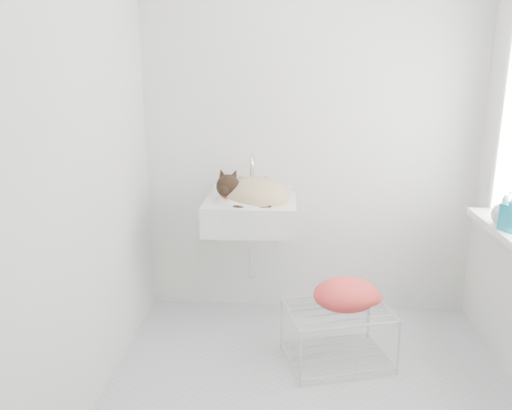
# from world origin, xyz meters

# --- Properties ---
(floor) EXTENTS (2.20, 2.00, 0.02)m
(floor) POSITION_xyz_m (0.00, 0.00, 0.00)
(floor) COLOR silver
(floor) RESTS_ON ground
(back_wall) EXTENTS (2.20, 0.02, 2.50)m
(back_wall) POSITION_xyz_m (0.00, 1.00, 1.25)
(back_wall) COLOR white
(back_wall) RESTS_ON ground
(left_wall) EXTENTS (0.02, 2.00, 2.50)m
(left_wall) POSITION_xyz_m (-1.10, 0.00, 1.25)
(left_wall) COLOR white
(left_wall) RESTS_ON ground
(windowsill) EXTENTS (0.16, 0.88, 0.04)m
(windowsill) POSITION_xyz_m (1.01, 0.20, 0.83)
(windowsill) COLOR white
(windowsill) RESTS_ON right_wall
(sink) EXTENTS (0.57, 0.50, 0.23)m
(sink) POSITION_xyz_m (-0.37, 0.74, 0.85)
(sink) COLOR white
(sink) RESTS_ON back_wall
(faucet) EXTENTS (0.21, 0.15, 0.21)m
(faucet) POSITION_xyz_m (-0.37, 0.92, 0.99)
(faucet) COLOR silver
(faucet) RESTS_ON sink
(cat) EXTENTS (0.47, 0.40, 0.27)m
(cat) POSITION_xyz_m (-0.36, 0.72, 0.89)
(cat) COLOR beige
(cat) RESTS_ON sink
(wire_rack) EXTENTS (0.65, 0.53, 0.34)m
(wire_rack) POSITION_xyz_m (0.16, 0.30, 0.15)
(wire_rack) COLOR silver
(wire_rack) RESTS_ON floor
(towel) EXTENTS (0.45, 0.38, 0.16)m
(towel) POSITION_xyz_m (0.20, 0.31, 0.37)
(towel) COLOR #C96C10
(towel) RESTS_ON wire_rack
(bottle_b) EXTENTS (0.13, 0.13, 0.21)m
(bottle_b) POSITION_xyz_m (1.00, 0.20, 0.85)
(bottle_b) COLOR teal
(bottle_b) RESTS_ON windowsill
(bottle_c) EXTENTS (0.18, 0.18, 0.16)m
(bottle_c) POSITION_xyz_m (1.00, 0.30, 0.85)
(bottle_c) COLOR silver
(bottle_c) RESTS_ON windowsill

